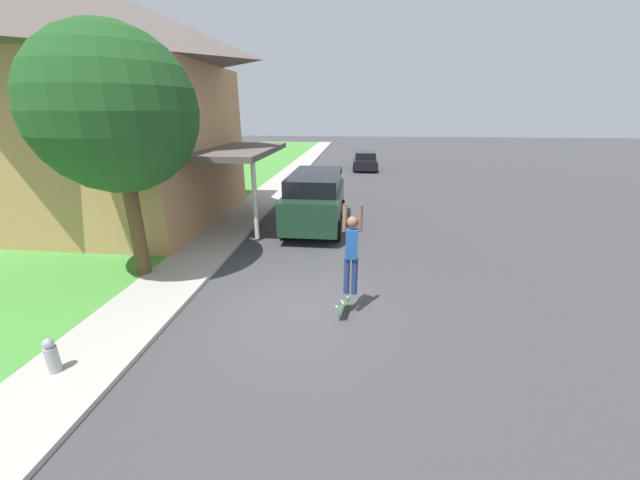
% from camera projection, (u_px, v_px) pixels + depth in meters
% --- Properties ---
extents(ground_plane, '(120.00, 120.00, 0.00)m').
position_uv_depth(ground_plane, '(300.00, 308.00, 8.27)').
color(ground_plane, '#3D3D3F').
extents(lawn, '(10.00, 80.00, 0.08)m').
position_uv_depth(lawn, '(131.00, 221.00, 14.65)').
color(lawn, '#478E38').
rests_on(lawn, ground_plane).
extents(sidewalk, '(1.80, 80.00, 0.10)m').
position_uv_depth(sidewalk, '(235.00, 224.00, 14.22)').
color(sidewalk, '#ADA89E').
rests_on(sidewalk, ground_plane).
extents(house, '(10.97, 8.53, 8.46)m').
position_uv_depth(house, '(103.00, 106.00, 13.48)').
color(house, tan).
rests_on(house, lawn).
extents(lawn_tree_near, '(3.86, 3.86, 6.15)m').
position_uv_depth(lawn_tree_near, '(115.00, 112.00, 8.45)').
color(lawn_tree_near, brown).
rests_on(lawn_tree_near, lawn).
extents(suv_parked, '(2.15, 4.93, 2.09)m').
position_uv_depth(suv_parked, '(315.00, 198.00, 13.75)').
color(suv_parked, '#193823').
rests_on(suv_parked, ground_plane).
extents(car_down_street, '(1.86, 4.42, 1.35)m').
position_uv_depth(car_down_street, '(365.00, 161.00, 27.84)').
color(car_down_street, black).
rests_on(car_down_street, ground_plane).
extents(skateboarder, '(0.41, 0.23, 2.01)m').
position_uv_depth(skateboarder, '(351.00, 249.00, 7.49)').
color(skateboarder, navy).
rests_on(skateboarder, ground_plane).
extents(skateboard, '(0.32, 0.75, 0.34)m').
position_uv_depth(skateboard, '(344.00, 304.00, 7.92)').
color(skateboard, '#337F3D').
rests_on(skateboard, ground_plane).
extents(fire_hydrant, '(0.20, 0.20, 0.65)m').
position_uv_depth(fire_hydrant, '(52.00, 356.00, 6.01)').
color(fire_hydrant, '#99999E').
rests_on(fire_hydrant, sidewalk).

